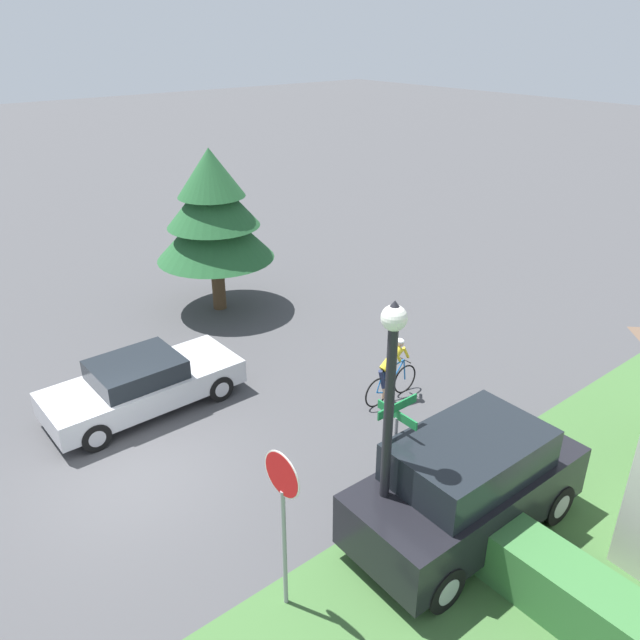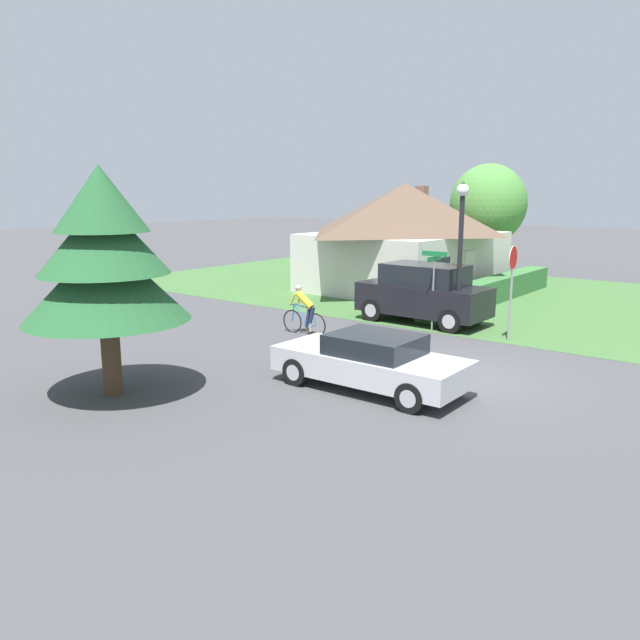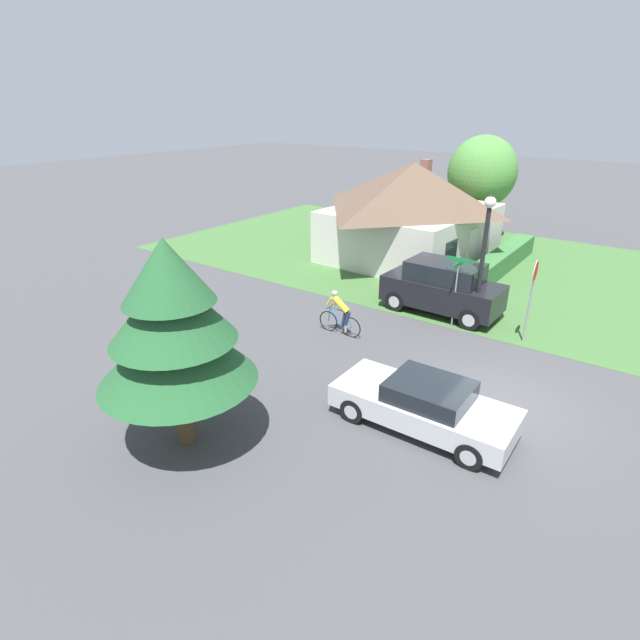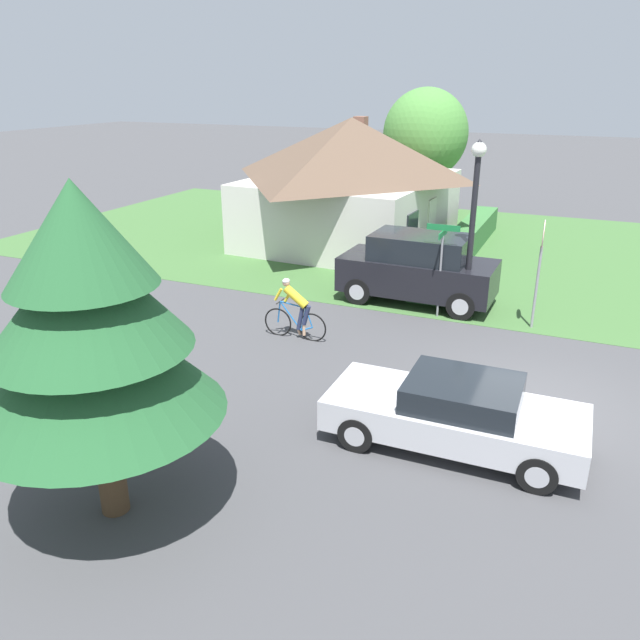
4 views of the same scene
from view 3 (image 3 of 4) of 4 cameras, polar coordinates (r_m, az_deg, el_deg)
name	(u,v)px [view 3 (image 3 of 4)]	position (r m, az deg, el deg)	size (l,w,h in m)	color
ground_plane	(500,404)	(14.70, 19.85, -9.05)	(140.00, 140.00, 0.00)	#424244
grass_verge_right	(496,269)	(26.29, 19.47, 5.49)	(16.00, 36.00, 0.01)	#3D6633
cottage_house	(412,209)	(26.77, 10.45, 12.34)	(9.24, 7.77, 4.86)	beige
hedge_row	(492,268)	(24.77, 19.04, 5.65)	(11.05, 0.90, 0.97)	#387038
sedan_left_lane	(424,405)	(12.90, 11.81, -9.44)	(1.92, 4.55, 1.32)	#BCBCC1
cyclist	(340,314)	(17.55, 2.32, 0.67)	(0.44, 1.73, 1.59)	black
parked_suv_right	(443,288)	(19.81, 13.83, 3.60)	(2.06, 4.51, 2.05)	black
stop_sign	(533,285)	(17.88, 23.17, 3.72)	(0.75, 0.07, 2.92)	gray
street_lamp	(485,244)	(18.27, 18.30, 8.26)	(0.39, 0.39, 4.81)	black
street_name_sign	(457,279)	(18.43, 15.37, 4.52)	(0.90, 0.90, 2.61)	gray
conifer_tall_near	(173,324)	(11.40, -16.48, -0.39)	(3.61, 3.61, 5.07)	#4C3823
deciduous_tree_right	(482,172)	(31.82, 18.04, 15.74)	(3.96, 3.96, 5.92)	#4C3823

